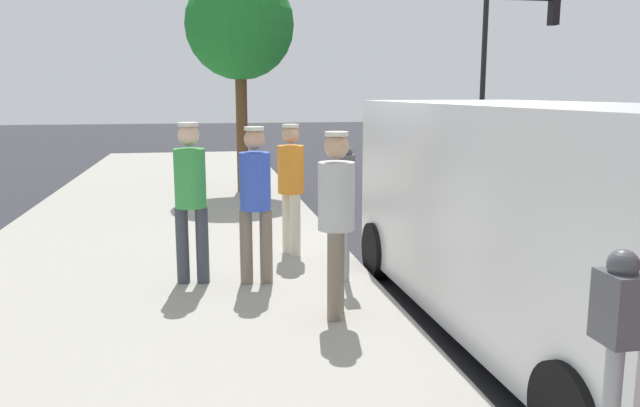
# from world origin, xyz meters

# --- Properties ---
(ground_plane) EXTENTS (80.00, 80.00, 0.00)m
(ground_plane) POSITION_xyz_m (0.00, 0.00, 0.00)
(ground_plane) COLOR #2D2D33
(sidewalk_slab) EXTENTS (5.00, 32.00, 0.15)m
(sidewalk_slab) POSITION_xyz_m (3.50, 0.00, 0.07)
(sidewalk_slab) COLOR #9E998E
(sidewalk_slab) RESTS_ON ground
(parking_meter_near) EXTENTS (0.14, 0.18, 1.52)m
(parking_meter_near) POSITION_xyz_m (1.35, 0.07, 1.18)
(parking_meter_near) COLOR gray
(parking_meter_near) RESTS_ON sidewalk_slab
(parking_meter_far) EXTENTS (0.14, 0.18, 1.52)m
(parking_meter_far) POSITION_xyz_m (1.35, 4.69, 1.18)
(parking_meter_far) COLOR gray
(parking_meter_far) RESTS_ON sidewalk_slab
(pedestrian_in_green) EXTENTS (0.36, 0.34, 1.78)m
(pedestrian_in_green) POSITION_xyz_m (3.04, -0.20, 1.18)
(pedestrian_in_green) COLOR #383D47
(pedestrian_in_green) RESTS_ON sidewalk_slab
(pedestrian_in_gray) EXTENTS (0.34, 0.35, 1.75)m
(pedestrian_in_gray) POSITION_xyz_m (1.70, 1.14, 1.16)
(pedestrian_in_gray) COLOR #726656
(pedestrian_in_gray) RESTS_ON sidewalk_slab
(pedestrian_in_orange) EXTENTS (0.34, 0.35, 1.70)m
(pedestrian_in_orange) POSITION_xyz_m (1.79, -1.23, 1.12)
(pedestrian_in_orange) COLOR beige
(pedestrian_in_orange) RESTS_ON sidewalk_slab
(pedestrian_in_blue) EXTENTS (0.36, 0.34, 1.74)m
(pedestrian_in_blue) POSITION_xyz_m (2.34, -0.06, 1.15)
(pedestrian_in_blue) COLOR #726656
(pedestrian_in_blue) RESTS_ON sidewalk_slab
(parked_van) EXTENTS (2.18, 5.23, 2.15)m
(parked_van) POSITION_xyz_m (-0.15, 1.55, 1.15)
(parked_van) COLOR white
(parked_van) RESTS_ON ground
(traffic_light_corner) EXTENTS (2.48, 0.42, 5.20)m
(traffic_light_corner) POSITION_xyz_m (-6.38, -11.47, 3.52)
(traffic_light_corner) COLOR black
(traffic_light_corner) RESTS_ON ground
(street_tree) EXTENTS (2.24, 2.24, 4.58)m
(street_tree) POSITION_xyz_m (2.05, -6.72, 3.58)
(street_tree) COLOR brown
(street_tree) RESTS_ON sidewalk_slab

